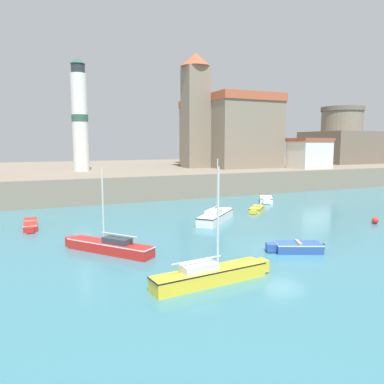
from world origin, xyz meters
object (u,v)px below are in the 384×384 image
object	(u,v)px
dinghy_blue_0	(296,247)
mooring_buoy	(375,221)
sailboat_yellow_1	(211,274)
church	(225,130)
dinghy_red_6	(30,224)
fortress	(341,142)
dinghy_white_3	(266,199)
sailboat_white_7	(216,216)
harbor_shed_near_wharf	(309,153)
sailboat_red_5	(109,246)
lighthouse	(80,117)
dinghy_yellow_4	(257,209)

from	to	relation	value
dinghy_blue_0	mooring_buoy	size ratio (longest dim) A/B	6.51
sailboat_yellow_1	church	distance (m)	46.01
dinghy_red_6	fortress	world-z (taller)	fortress
dinghy_white_3	sailboat_white_7	bearing A→B (deg)	-144.71
harbor_shed_near_wharf	sailboat_red_5	bearing A→B (deg)	-147.17
dinghy_white_3	dinghy_blue_0	bearing A→B (deg)	-119.09
sailboat_red_5	mooring_buoy	xyz separation A→B (m)	(21.96, -0.49, -0.16)
dinghy_white_3	church	bearing A→B (deg)	75.26
lighthouse	sailboat_yellow_1	bearing A→B (deg)	-87.87
sailboat_red_5	dinghy_white_3	bearing A→B (deg)	32.15
fortress	mooring_buoy	bearing A→B (deg)	-130.92
dinghy_blue_0	dinghy_yellow_4	size ratio (longest dim) A/B	1.16
sailboat_red_5	lighthouse	xyz separation A→B (m)	(2.13, 29.65, 9.68)
dinghy_red_6	sailboat_yellow_1	bearing A→B (deg)	-63.92
sailboat_red_5	church	world-z (taller)	church
dinghy_blue_0	dinghy_yellow_4	xyz separation A→B (m)	(5.35, 12.67, -0.08)
fortress	dinghy_blue_0	bearing A→B (deg)	-137.29
dinghy_blue_0	dinghy_white_3	xyz separation A→B (m)	(9.52, 17.11, 0.00)
mooring_buoy	lighthouse	distance (m)	37.39
dinghy_yellow_4	harbor_shed_near_wharf	xyz separation A→B (m)	(18.11, 13.76, 4.93)
dinghy_yellow_4	sailboat_red_5	size ratio (longest dim) A/B	0.54
dinghy_blue_0	dinghy_white_3	distance (m)	19.58
dinghy_blue_0	lighthouse	size ratio (longest dim) A/B	0.24
sailboat_yellow_1	church	bearing A→B (deg)	61.02
dinghy_yellow_4	harbor_shed_near_wharf	size ratio (longest dim) A/B	0.55
sailboat_yellow_1	harbor_shed_near_wharf	world-z (taller)	harbor_shed_near_wharf
lighthouse	dinghy_blue_0	bearing A→B (deg)	-75.93
sailboat_red_5	dinghy_red_6	xyz separation A→B (m)	(-4.44, 9.19, -0.14)
dinghy_red_6	lighthouse	size ratio (longest dim) A/B	0.27
sailboat_white_7	sailboat_yellow_1	bearing A→B (deg)	-117.97
dinghy_white_3	sailboat_red_5	world-z (taller)	sailboat_red_5
sailboat_red_5	fortress	size ratio (longest dim) A/B	0.49
dinghy_white_3	church	distance (m)	22.25
sailboat_red_5	church	bearing A→B (deg)	52.02
dinghy_red_6	lighthouse	world-z (taller)	lighthouse
church	sailboat_yellow_1	bearing A→B (deg)	-118.98
dinghy_yellow_4	mooring_buoy	distance (m)	10.57
dinghy_white_3	sailboat_white_7	distance (m)	12.22
fortress	lighthouse	bearing A→B (deg)	-177.19
dinghy_blue_0	harbor_shed_near_wharf	distance (m)	35.68
mooring_buoy	lighthouse	bearing A→B (deg)	123.33
dinghy_yellow_4	fortress	distance (m)	42.08
harbor_shed_near_wharf	sailboat_white_7	bearing A→B (deg)	-145.58
fortress	lighthouse	world-z (taller)	lighthouse
sailboat_white_7	lighthouse	bearing A→B (deg)	108.59
harbor_shed_near_wharf	dinghy_red_6	bearing A→B (deg)	-161.61
sailboat_red_5	mooring_buoy	world-z (taller)	sailboat_red_5
church	mooring_buoy	bearing A→B (deg)	-95.98
dinghy_red_6	harbor_shed_near_wharf	xyz separation A→B (m)	(38.57, 12.83, 4.88)
dinghy_yellow_4	church	distance (m)	27.44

